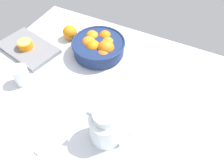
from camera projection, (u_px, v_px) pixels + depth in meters
ground_plane at (109, 94)px, 113.06cm from camera, size 136.61×101.51×3.00cm
fruit_bowl at (99, 46)px, 125.82cm from camera, size 28.80×28.80×11.67cm
juice_pitcher at (106, 128)px, 92.14cm from camera, size 17.77×13.10×17.52cm
juice_glass at (22, 76)px, 113.08cm from camera, size 7.51×7.51×9.62cm
cutting_board at (28, 48)px, 130.91cm from camera, size 36.56×26.70×2.23cm
orange_half_0 at (25, 44)px, 128.14cm from camera, size 8.09×8.09×4.19cm
loose_orange_1 at (70, 32)px, 135.18cm from camera, size 8.42×8.42×8.42cm
spoon at (31, 145)px, 94.04cm from camera, size 17.83×6.27×1.00cm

